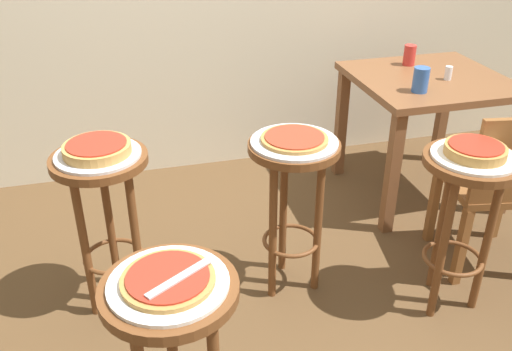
% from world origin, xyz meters
% --- Properties ---
extents(ground_plane, '(6.00, 6.00, 0.00)m').
position_xyz_m(ground_plane, '(0.00, 0.00, 0.00)').
color(ground_plane, brown).
extents(stool_foreground, '(0.39, 0.39, 0.74)m').
position_xyz_m(stool_foreground, '(-0.44, -0.51, 0.55)').
color(stool_foreground, brown).
rests_on(stool_foreground, ground_plane).
extents(serving_plate_foreground, '(0.34, 0.34, 0.01)m').
position_xyz_m(serving_plate_foreground, '(-0.44, -0.51, 0.75)').
color(serving_plate_foreground, white).
rests_on(serving_plate_foreground, stool_foreground).
extents(pizza_foreground, '(0.26, 0.26, 0.02)m').
position_xyz_m(pizza_foreground, '(-0.44, -0.51, 0.77)').
color(pizza_foreground, '#B78442').
rests_on(pizza_foreground, serving_plate_foreground).
extents(stool_middle, '(0.39, 0.39, 0.74)m').
position_xyz_m(stool_middle, '(0.83, -0.05, 0.55)').
color(stool_middle, brown).
rests_on(stool_middle, ground_plane).
extents(serving_plate_middle, '(0.34, 0.34, 0.01)m').
position_xyz_m(serving_plate_middle, '(0.83, -0.05, 0.75)').
color(serving_plate_middle, white).
rests_on(serving_plate_middle, stool_middle).
extents(pizza_middle, '(0.24, 0.24, 0.05)m').
position_xyz_m(pizza_middle, '(0.83, -0.05, 0.78)').
color(pizza_middle, '#B78442').
rests_on(pizza_middle, serving_plate_middle).
extents(stool_leftside, '(0.39, 0.39, 0.74)m').
position_xyz_m(stool_leftside, '(0.18, 0.26, 0.55)').
color(stool_leftside, brown).
rests_on(stool_leftside, ground_plane).
extents(serving_plate_leftside, '(0.37, 0.37, 0.01)m').
position_xyz_m(serving_plate_leftside, '(0.18, 0.26, 0.75)').
color(serving_plate_leftside, silver).
rests_on(serving_plate_leftside, stool_leftside).
extents(pizza_leftside, '(0.28, 0.28, 0.02)m').
position_xyz_m(pizza_leftside, '(0.18, 0.26, 0.77)').
color(pizza_leftside, '#B78442').
rests_on(pizza_leftside, serving_plate_leftside).
extents(stool_rear, '(0.39, 0.39, 0.74)m').
position_xyz_m(stool_rear, '(-0.61, 0.35, 0.55)').
color(stool_rear, brown).
rests_on(stool_rear, ground_plane).
extents(serving_plate_rear, '(0.34, 0.34, 0.01)m').
position_xyz_m(serving_plate_rear, '(-0.61, 0.35, 0.75)').
color(serving_plate_rear, silver).
rests_on(serving_plate_rear, stool_rear).
extents(pizza_rear, '(0.27, 0.27, 0.05)m').
position_xyz_m(pizza_rear, '(-0.61, 0.35, 0.78)').
color(pizza_rear, tan).
rests_on(pizza_rear, serving_plate_rear).
extents(dining_table, '(0.82, 0.79, 0.74)m').
position_xyz_m(dining_table, '(1.19, 0.90, 0.61)').
color(dining_table, brown).
rests_on(dining_table, ground_plane).
extents(cup_near_edge, '(0.08, 0.08, 0.13)m').
position_xyz_m(cup_near_edge, '(1.01, 0.70, 0.80)').
color(cup_near_edge, '#3360B2').
rests_on(cup_near_edge, dining_table).
extents(cup_far_edge, '(0.07, 0.07, 0.12)m').
position_xyz_m(cup_far_edge, '(1.18, 1.13, 0.80)').
color(cup_far_edge, red).
rests_on(cup_far_edge, dining_table).
extents(condiment_shaker, '(0.04, 0.04, 0.08)m').
position_xyz_m(condiment_shaker, '(1.26, 0.83, 0.77)').
color(condiment_shaker, white).
rests_on(condiment_shaker, dining_table).
extents(wooden_chair, '(0.46, 0.46, 0.85)m').
position_xyz_m(wooden_chair, '(1.15, 0.14, 0.47)').
color(wooden_chair, brown).
rests_on(wooden_chair, ground_plane).
extents(pizza_server_knife, '(0.20, 0.14, 0.01)m').
position_xyz_m(pizza_server_knife, '(-0.41, -0.53, 0.78)').
color(pizza_server_knife, silver).
rests_on(pizza_server_knife, pizza_foreground).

